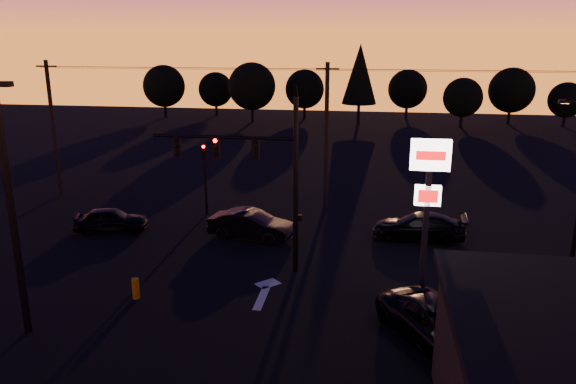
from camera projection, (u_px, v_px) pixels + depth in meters
name	position (u px, v px, depth m)	size (l,w,h in m)	color
ground	(245.00, 308.00, 22.51)	(120.00, 120.00, 0.00)	black
lane_arrow	(265.00, 291.00, 24.02)	(1.20, 3.10, 0.01)	beige
traffic_signal_mast	(260.00, 166.00, 24.97)	(6.79, 0.52, 8.58)	black
secondary_signal	(205.00, 169.00, 33.37)	(0.30, 0.31, 4.35)	black
parking_lot_light	(9.00, 195.00, 19.30)	(1.25, 0.30, 9.14)	black
pylon_sign	(428.00, 188.00, 21.58)	(1.50, 0.28, 6.80)	black
utility_pole_0	(53.00, 129.00, 36.88)	(1.40, 0.26, 9.00)	black
utility_pole_1	(326.00, 136.00, 34.28)	(1.40, 0.26, 9.00)	black
power_wires	(328.00, 69.00, 33.19)	(36.00, 1.22, 0.07)	black
bollard	(136.00, 288.00, 23.25)	(0.30, 0.30, 0.89)	#AD6C06
tree_0	(164.00, 86.00, 72.13)	(5.36, 5.36, 6.74)	black
tree_1	(216.00, 89.00, 74.29)	(4.54, 4.54, 5.71)	black
tree_2	(252.00, 86.00, 68.41)	(5.77, 5.78, 7.26)	black
tree_3	(305.00, 89.00, 71.52)	(4.95, 4.95, 6.22)	black
tree_4	(360.00, 74.00, 67.05)	(4.18, 4.18, 9.50)	black
tree_5	(408.00, 89.00, 71.54)	(4.95, 4.95, 6.22)	black
tree_6	(463.00, 97.00, 65.05)	(4.54, 4.54, 5.71)	black
tree_7	(512.00, 90.00, 66.86)	(5.36, 5.36, 6.74)	black
tree_8	(566.00, 100.00, 65.30)	(4.12, 4.12, 5.19)	black
car_left	(111.00, 220.00, 31.12)	(1.58, 3.92, 1.34)	black
car_mid	(251.00, 225.00, 30.03)	(1.60, 4.59, 1.51)	black
car_right	(419.00, 226.00, 29.90)	(2.00, 4.91, 1.42)	black
suv_parked	(439.00, 324.00, 19.84)	(2.43, 5.27, 1.46)	black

